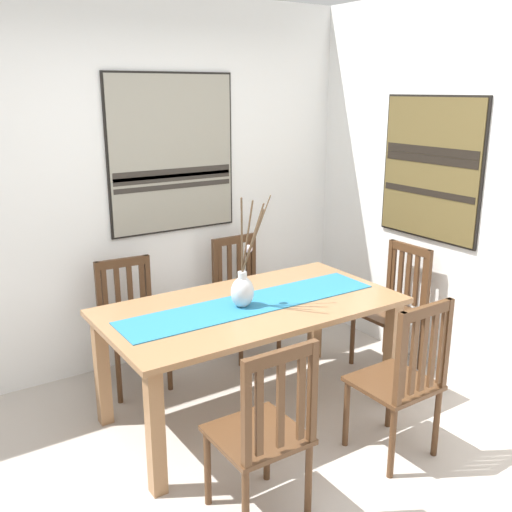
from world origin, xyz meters
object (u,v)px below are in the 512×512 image
Objects in this scene: chair_4 at (243,294)px; painting_on_back_wall at (172,154)px; chair_3 at (395,305)px; chair_1 at (131,321)px; chair_0 at (403,378)px; chair_2 at (264,432)px; dining_table at (252,319)px; centerpiece_vase at (243,287)px; painting_on_side_wall at (431,169)px.

painting_on_back_wall is (-0.44, 0.28, 1.10)m from chair_4.
chair_3 is 0.80× the size of painting_on_back_wall.
chair_1 is at bearing -178.09° from chair_4.
painting_on_back_wall reaches higher than chair_0.
chair_1 is at bearing 118.98° from chair_0.
chair_2 is 0.82× the size of painting_on_back_wall.
painting_on_back_wall is (-0.41, 1.99, 1.08)m from chair_0.
dining_table is 2.07× the size of chair_1.
chair_4 is (0.95, 1.70, -0.01)m from chair_2.
dining_table is at bearing -91.31° from painting_on_back_wall.
painting_on_side_wall is (1.58, -0.03, 0.61)m from centerpiece_vase.
chair_2 is at bearing 179.65° from chair_0.
chair_1 is 0.96× the size of chair_3.
painting_on_back_wall is (0.52, 1.98, 1.09)m from chair_2.
painting_on_side_wall is at bearing -7.50° from chair_3.
chair_3 is at bearing 172.50° from painting_on_side_wall.
painting_on_back_wall is (0.10, 1.14, 0.69)m from centerpiece_vase.
chair_3 is at bearing -25.20° from chair_1.
painting_on_back_wall is (-1.24, 1.14, 1.09)m from chair_3.
painting_on_side_wall is at bearing -1.07° from centerpiece_vase.
painting_on_side_wall reaches higher than chair_4.
painting_on_back_wall is at bearing 31.52° from chair_1.
chair_0 is 0.94× the size of painting_on_side_wall.
chair_2 is 1.95m from chair_4.
dining_table is at bearing 60.43° from chair_2.
dining_table is 0.97m from chair_4.
chair_2 is at bearing -157.84° from painting_on_side_wall.
dining_table is at bearing 14.94° from centerpiece_vase.
painting_on_back_wall is (0.03, 1.12, 0.93)m from dining_table.
chair_2 reaches higher than chair_4.
chair_0 is at bearing -58.74° from centerpiece_vase.
painting_on_side_wall is (2.00, 0.81, 1.01)m from chair_2.
chair_0 is at bearing -63.09° from dining_table.
chair_3 is 1.03m from painting_on_side_wall.
painting_on_back_wall is at bearing 141.65° from painting_on_side_wall.
chair_0 is at bearing -78.22° from painting_on_back_wall.
chair_0 is at bearing -134.18° from chair_3.
chair_3 is 2.01m from painting_on_back_wall.
chair_4 is 0.79× the size of painting_on_back_wall.
chair_2 is 0.93× the size of painting_on_side_wall.
chair_0 reaches higher than dining_table.
chair_3 is 1.01× the size of chair_4.
chair_1 is 1.26m from painting_on_back_wall.
chair_1 is at bearing 89.94° from chair_2.
centerpiece_vase is at bearing 178.93° from painting_on_side_wall.
chair_2 is (-0.93, 0.01, -0.01)m from chair_0.
chair_1 is at bearing 121.12° from dining_table.
painting_on_back_wall is at bearing 137.43° from chair_3.
chair_1 is 0.93× the size of chair_2.
chair_2 is at bearing -90.06° from chair_1.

